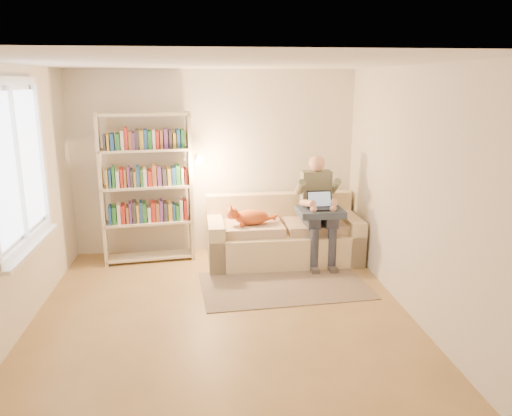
{
  "coord_description": "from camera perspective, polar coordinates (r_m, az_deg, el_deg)",
  "views": [
    {
      "loc": [
        -0.17,
        -4.83,
        2.44
      ],
      "look_at": [
        0.46,
        1.0,
        0.94
      ],
      "focal_mm": 35.0,
      "sensor_mm": 36.0,
      "label": 1
    }
  ],
  "objects": [
    {
      "name": "wall_back",
      "position": [
        7.17,
        -4.76,
        5.14
      ],
      "size": [
        4.0,
        0.02,
        2.6
      ],
      "primitive_type": "cube",
      "color": "silver",
      "rests_on": "floor"
    },
    {
      "name": "cat",
      "position": [
        6.68,
        -0.95,
        -1.02
      ],
      "size": [
        0.69,
        0.25,
        0.25
      ],
      "rotation": [
        0.0,
        0.0,
        0.02
      ],
      "color": "orange",
      "rests_on": "sofa"
    },
    {
      "name": "rug",
      "position": [
        6.19,
        3.25,
        -8.83
      ],
      "size": [
        2.09,
        1.33,
        0.01
      ],
      "primitive_type": "cube",
      "rotation": [
        0.0,
        0.0,
        0.07
      ],
      "color": "#7F6E5C",
      "rests_on": "floor"
    },
    {
      "name": "wall_right",
      "position": [
        5.42,
        17.62,
        1.52
      ],
      "size": [
        0.02,
        4.5,
        2.6
      ],
      "primitive_type": "cube",
      "color": "silver",
      "rests_on": "floor"
    },
    {
      "name": "wall_front",
      "position": [
        2.82,
        -2.19,
        -9.42
      ],
      "size": [
        4.0,
        0.02,
        2.6
      ],
      "primitive_type": "cube",
      "color": "silver",
      "rests_on": "floor"
    },
    {
      "name": "laptop",
      "position": [
        6.66,
        7.35,
        0.43
      ],
      "size": [
        0.34,
        0.29,
        0.29
      ],
      "rotation": [
        0.0,
        0.0,
        0.02
      ],
      "color": "black",
      "rests_on": "blanket"
    },
    {
      "name": "blanket",
      "position": [
        6.68,
        7.35,
        -0.44
      ],
      "size": [
        0.6,
        0.49,
        0.09
      ],
      "primitive_type": "cube",
      "rotation": [
        0.0,
        0.0,
        0.02
      ],
      "color": "#2C3A4D",
      "rests_on": "person"
    },
    {
      "name": "floor",
      "position": [
        5.41,
        -3.79,
        -12.48
      ],
      "size": [
        4.5,
        4.5,
        0.0
      ],
      "primitive_type": "plane",
      "color": "olive",
      "rests_on": "ground"
    },
    {
      "name": "sofa",
      "position": [
        6.98,
        3.06,
        -3.37
      ],
      "size": [
        2.1,
        0.98,
        0.88
      ],
      "rotation": [
        0.0,
        0.0,
        0.02
      ],
      "color": "beige",
      "rests_on": "floor"
    },
    {
      "name": "ceiling",
      "position": [
        4.84,
        -4.31,
        16.21
      ],
      "size": [
        4.0,
        4.5,
        0.02
      ],
      "primitive_type": "cube",
      "color": "white",
      "rests_on": "wall_back"
    },
    {
      "name": "wall_left",
      "position": [
        5.29,
        -26.24,
        0.4
      ],
      "size": [
        0.02,
        4.5,
        2.6
      ],
      "primitive_type": "cube",
      "color": "silver",
      "rests_on": "floor"
    },
    {
      "name": "person",
      "position": [
        6.79,
        7.1,
        0.5
      ],
      "size": [
        0.41,
        0.65,
        1.47
      ],
      "rotation": [
        0.0,
        0.0,
        0.02
      ],
      "color": "slate",
      "rests_on": "sofa"
    },
    {
      "name": "window",
      "position": [
        5.44,
        -25.11,
        1.69
      ],
      "size": [
        0.12,
        1.52,
        1.69
      ],
      "color": "white",
      "rests_on": "wall_left"
    },
    {
      "name": "bookshelf",
      "position": [
        6.9,
        -12.38,
        3.07
      ],
      "size": [
        1.39,
        0.46,
        2.05
      ],
      "rotation": [
        0.0,
        0.0,
        0.12
      ],
      "color": "beige",
      "rests_on": "floor"
    }
  ]
}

